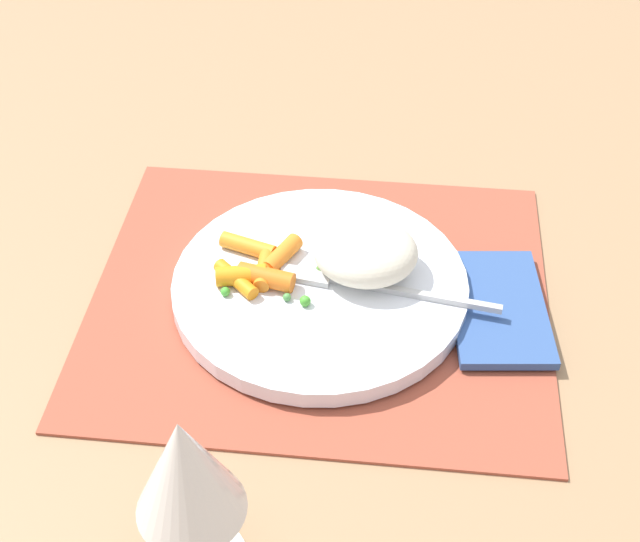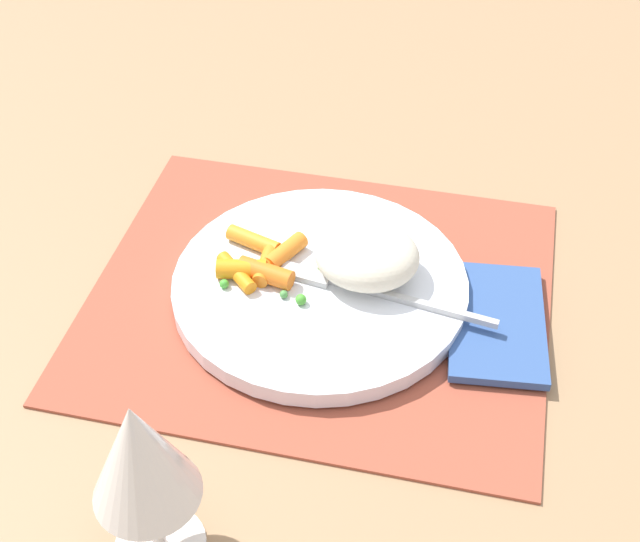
# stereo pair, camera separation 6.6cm
# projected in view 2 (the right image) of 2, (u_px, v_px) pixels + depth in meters

# --- Properties ---
(ground_plane) EXTENTS (2.40, 2.40, 0.00)m
(ground_plane) POSITION_uv_depth(u_px,v_px,m) (320.00, 297.00, 0.79)
(ground_plane) COLOR #997551
(placemat) EXTENTS (0.40, 0.35, 0.01)m
(placemat) POSITION_uv_depth(u_px,v_px,m) (320.00, 295.00, 0.79)
(placemat) COLOR #9E4733
(placemat) RESTS_ON ground_plane
(plate) EXTENTS (0.26, 0.26, 0.02)m
(plate) POSITION_uv_depth(u_px,v_px,m) (320.00, 286.00, 0.78)
(plate) COLOR white
(plate) RESTS_ON placemat
(rice_mound) EXTENTS (0.09, 0.08, 0.04)m
(rice_mound) POSITION_uv_depth(u_px,v_px,m) (367.00, 255.00, 0.77)
(rice_mound) COLOR beige
(rice_mound) RESTS_ON plate
(carrot_portion) EXTENTS (0.08, 0.08, 0.02)m
(carrot_portion) POSITION_uv_depth(u_px,v_px,m) (259.00, 262.00, 0.78)
(carrot_portion) COLOR orange
(carrot_portion) RESTS_ON plate
(pea_scatter) EXTENTS (0.09, 0.08, 0.01)m
(pea_scatter) POSITION_uv_depth(u_px,v_px,m) (269.00, 262.00, 0.79)
(pea_scatter) COLOR green
(pea_scatter) RESTS_ON plate
(fork) EXTENTS (0.19, 0.04, 0.01)m
(fork) POSITION_uv_depth(u_px,v_px,m) (364.00, 289.00, 0.77)
(fork) COLOR #BABABA
(fork) RESTS_ON plate
(wine_glass) EXTENTS (0.07, 0.07, 0.15)m
(wine_glass) POSITION_uv_depth(u_px,v_px,m) (140.00, 457.00, 0.54)
(wine_glass) COLOR silver
(wine_glass) RESTS_ON ground_plane
(napkin) EXTENTS (0.09, 0.15, 0.01)m
(napkin) POSITION_uv_depth(u_px,v_px,m) (497.00, 322.00, 0.76)
(napkin) COLOR #33518C
(napkin) RESTS_ON placemat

